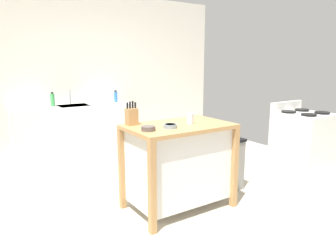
% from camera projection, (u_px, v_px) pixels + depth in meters
% --- Properties ---
extents(ground_plane, '(6.10, 6.10, 0.00)m').
position_uv_depth(ground_plane, '(165.00, 214.00, 3.23)').
color(ground_plane, '#BCB29E').
rests_on(ground_plane, ground).
extents(wall_back, '(5.10, 0.10, 2.60)m').
position_uv_depth(wall_back, '(78.00, 76.00, 5.05)').
color(wall_back, silver).
rests_on(wall_back, ground).
extents(kitchen_island, '(1.07, 0.68, 0.90)m').
position_uv_depth(kitchen_island, '(179.00, 162.00, 3.30)').
color(kitchen_island, '#AD7F4C').
rests_on(kitchen_island, ground).
extents(knife_block, '(0.11, 0.09, 0.24)m').
position_uv_depth(knife_block, '(132.00, 116.00, 3.17)').
color(knife_block, '#AD7F4C').
rests_on(knife_block, kitchen_island).
extents(bowl_stoneware_deep, '(0.13, 0.13, 0.04)m').
position_uv_depth(bowl_stoneware_deep, '(148.00, 128.00, 2.92)').
color(bowl_stoneware_deep, '#564C47').
rests_on(bowl_stoneware_deep, kitchen_island).
extents(bowl_ceramic_wide, '(0.13, 0.13, 0.04)m').
position_uv_depth(bowl_ceramic_wide, '(170.00, 126.00, 3.04)').
color(bowl_ceramic_wide, gray).
rests_on(bowl_ceramic_wide, kitchen_island).
extents(drinking_cup, '(0.07, 0.07, 0.11)m').
position_uv_depth(drinking_cup, '(190.00, 118.00, 3.24)').
color(drinking_cup, silver).
rests_on(drinking_cup, kitchen_island).
extents(trash_bin, '(0.36, 0.28, 0.63)m').
position_uv_depth(trash_bin, '(227.00, 164.00, 3.82)').
color(trash_bin, slate).
rests_on(trash_bin, ground).
extents(sink_counter, '(1.72, 0.60, 0.89)m').
position_uv_depth(sink_counter, '(75.00, 134.00, 4.81)').
color(sink_counter, silver).
rests_on(sink_counter, ground).
extents(sink_faucet, '(0.02, 0.02, 0.22)m').
position_uv_depth(sink_faucet, '(70.00, 97.00, 4.82)').
color(sink_faucet, '#B7BCC1').
rests_on(sink_faucet, sink_counter).
extents(bottle_dish_soap, '(0.06, 0.06, 0.21)m').
position_uv_depth(bottle_dish_soap, '(52.00, 100.00, 4.58)').
color(bottle_dish_soap, green).
rests_on(bottle_dish_soap, sink_counter).
extents(bottle_spray_cleaner, '(0.06, 0.06, 0.19)m').
position_uv_depth(bottle_spray_cleaner, '(116.00, 97.00, 5.06)').
color(bottle_spray_cleaner, blue).
rests_on(bottle_spray_cleaner, sink_counter).
extents(stove, '(0.60, 0.60, 1.01)m').
position_uv_depth(stove, '(302.00, 147.00, 4.08)').
color(stove, white).
rests_on(stove, ground).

